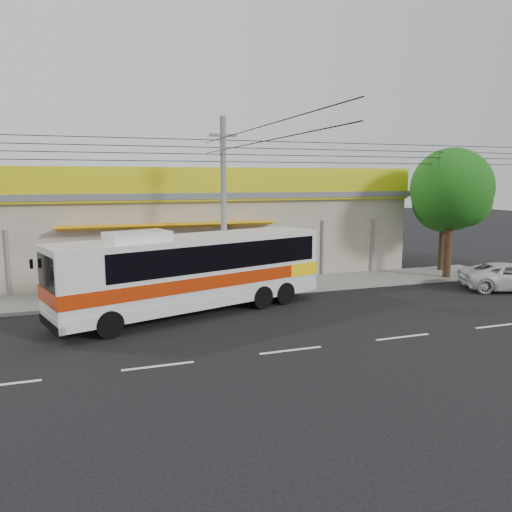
{
  "coord_description": "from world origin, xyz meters",
  "views": [
    {
      "loc": [
        -5.69,
        -15.92,
        5.17
      ],
      "look_at": [
        0.42,
        2.0,
        2.23
      ],
      "focal_mm": 35.0,
      "sensor_mm": 36.0,
      "label": 1
    }
  ],
  "objects": [
    {
      "name": "ground",
      "position": [
        0.0,
        0.0,
        0.0
      ],
      "size": [
        120.0,
        120.0,
        0.0
      ],
      "primitive_type": "plane",
      "color": "black",
      "rests_on": "ground"
    },
    {
      "name": "sidewalk",
      "position": [
        0.0,
        6.0,
        0.07
      ],
      "size": [
        30.0,
        3.2,
        0.15
      ],
      "primitive_type": "cube",
      "color": "slate",
      "rests_on": "ground"
    },
    {
      "name": "lane_markings",
      "position": [
        0.0,
        -2.5,
        0.0
      ],
      "size": [
        50.0,
        0.12,
        0.01
      ],
      "primitive_type": null,
      "color": "silver",
      "rests_on": "ground"
    },
    {
      "name": "storefront_building",
      "position": [
        -0.01,
        11.54,
        2.3
      ],
      "size": [
        22.6,
        9.2,
        5.7
      ],
      "color": "gray",
      "rests_on": "ground"
    },
    {
      "name": "coach_bus",
      "position": [
        -1.72,
        2.7,
        1.78
      ],
      "size": [
        10.99,
        5.52,
        3.33
      ],
      "rotation": [
        0.0,
        0.0,
        0.31
      ],
      "color": "silver",
      "rests_on": "ground"
    },
    {
      "name": "white_car",
      "position": [
        12.97,
        1.85,
        0.63
      ],
      "size": [
        5.0,
        3.57,
        1.27
      ],
      "primitive_type": "imported",
      "rotation": [
        0.0,
        0.0,
        1.21
      ],
      "color": "silver",
      "rests_on": "ground"
    },
    {
      "name": "utility_pole",
      "position": [
        -0.22,
        4.35,
        6.34
      ],
      "size": [
        34.0,
        14.0,
        7.69
      ],
      "color": "slate",
      "rests_on": "ground"
    },
    {
      "name": "tree_near",
      "position": [
        11.87,
        4.74,
        4.54
      ],
      "size": [
        4.04,
        4.04,
        6.71
      ],
      "color": "#352515",
      "rests_on": "ground"
    },
    {
      "name": "tree_far",
      "position": [
        13.01,
        6.63,
        3.86
      ],
      "size": [
        3.44,
        3.44,
        5.71
      ],
      "color": "#352515",
      "rests_on": "ground"
    }
  ]
}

